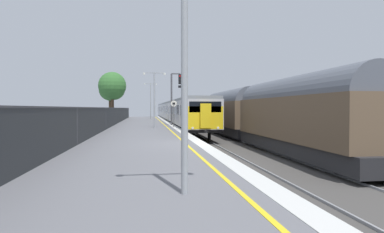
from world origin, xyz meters
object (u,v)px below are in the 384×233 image
object	(u,v)px
platform_lamp_near	(184,49)
platform_lamp_far	(151,98)
signal_gantry	(174,93)
background_tree_left	(110,91)
commuter_train_at_platform	(173,111)
platform_lamp_mid	(154,94)
background_tree_centre	(113,87)
freight_train_adjacent_track	(254,112)
speed_limit_sign	(174,110)

from	to	relation	value
platform_lamp_near	platform_lamp_far	bearing A→B (deg)	90.00
signal_gantry	background_tree_left	distance (m)	18.99
platform_lamp_near	background_tree_left	world-z (taller)	background_tree_left
commuter_train_at_platform	platform_lamp_mid	size ratio (longest dim) A/B	12.13
platform_lamp_mid	background_tree_centre	distance (m)	16.91
signal_gantry	platform_lamp_near	world-z (taller)	signal_gantry
platform_lamp_near	commuter_train_at_platform	bearing A→B (deg)	85.71
freight_train_adjacent_track	platform_lamp_far	distance (m)	29.36
signal_gantry	speed_limit_sign	distance (m)	4.44
platform_lamp_near	platform_lamp_mid	bearing A→B (deg)	90.00
platform_lamp_near	platform_lamp_mid	world-z (taller)	platform_lamp_mid
signal_gantry	platform_lamp_far	world-z (taller)	platform_lamp_far
background_tree_centre	signal_gantry	bearing A→B (deg)	-58.17
background_tree_left	speed_limit_sign	bearing A→B (deg)	-69.98
platform_lamp_near	platform_lamp_mid	distance (m)	23.73
background_tree_left	platform_lamp_mid	bearing A→B (deg)	-74.54
freight_train_adjacent_track	platform_lamp_mid	size ratio (longest dim) A/B	6.17
platform_lamp_mid	background_tree_left	bearing A→B (deg)	105.46
freight_train_adjacent_track	signal_gantry	distance (m)	10.77
platform_lamp_far	freight_train_adjacent_track	bearing A→B (deg)	-74.98
platform_lamp_mid	platform_lamp_far	bearing A→B (deg)	90.00
speed_limit_sign	background_tree_centre	world-z (taller)	background_tree_centre
platform_lamp_far	background_tree_centre	xyz separation A→B (m)	(-5.07, -7.67, 1.18)
speed_limit_sign	background_tree_centre	distance (m)	17.31
freight_train_adjacent_track	background_tree_left	world-z (taller)	background_tree_left
speed_limit_sign	background_tree_left	xyz separation A→B (m)	(-7.73, 21.22, 2.77)
signal_gantry	platform_lamp_near	bearing A→B (deg)	-94.27
platform_lamp_mid	background_tree_centre	bearing A→B (deg)	107.51
signal_gantry	speed_limit_sign	bearing A→B (deg)	-95.08
platform_lamp_far	platform_lamp_near	bearing A→B (deg)	-90.00
background_tree_centre	platform_lamp_near	bearing A→B (deg)	-82.74
speed_limit_sign	commuter_train_at_platform	bearing A→B (deg)	85.54
commuter_train_at_platform	background_tree_centre	world-z (taller)	background_tree_centre
signal_gantry	background_tree_left	size ratio (longest dim) A/B	0.87
speed_limit_sign	platform_lamp_mid	size ratio (longest dim) A/B	0.49
commuter_train_at_platform	platform_lamp_far	bearing A→B (deg)	-174.00
speed_limit_sign	platform_lamp_near	bearing A→B (deg)	-94.13
signal_gantry	speed_limit_sign	size ratio (longest dim) A/B	2.17
freight_train_adjacent_track	platform_lamp_near	bearing A→B (deg)	-111.62
freight_train_adjacent_track	signal_gantry	world-z (taller)	signal_gantry
speed_limit_sign	background_tree_centre	bearing A→B (deg)	113.54
commuter_train_at_platform	platform_lamp_near	world-z (taller)	platform_lamp_near
platform_lamp_mid	platform_lamp_far	size ratio (longest dim) A/B	0.87
signal_gantry	speed_limit_sign	world-z (taller)	signal_gantry
signal_gantry	platform_lamp_near	size ratio (longest dim) A/B	1.09
platform_lamp_near	freight_train_adjacent_track	bearing A→B (deg)	68.38
platform_lamp_mid	platform_lamp_near	bearing A→B (deg)	-90.00
commuter_train_at_platform	background_tree_left	xyz separation A→B (m)	(-9.58, -2.46, 3.06)
platform_lamp_near	platform_lamp_mid	xyz separation A→B (m)	(0.00, 23.73, 0.05)
speed_limit_sign	platform_lamp_mid	bearing A→B (deg)	-166.22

